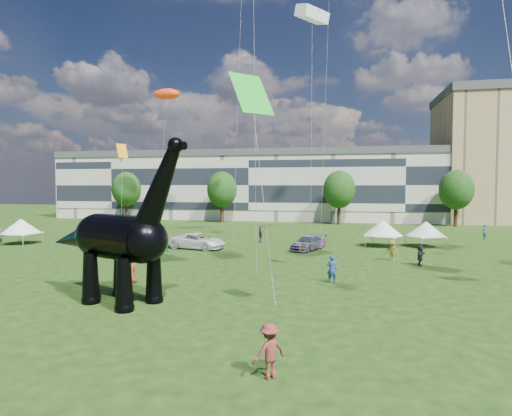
# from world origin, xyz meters

# --- Properties ---
(ground) EXTENTS (220.00, 220.00, 0.00)m
(ground) POSITION_xyz_m (0.00, 0.00, 0.00)
(ground) COLOR #16330C
(ground) RESTS_ON ground
(terrace_row) EXTENTS (78.00, 11.00, 12.00)m
(terrace_row) POSITION_xyz_m (-8.00, 62.00, 6.00)
(terrace_row) COLOR beige
(terrace_row) RESTS_ON ground
(tree_far_left) EXTENTS (5.20, 5.20, 9.44)m
(tree_far_left) POSITION_xyz_m (-30.00, 53.00, 6.29)
(tree_far_left) COLOR #382314
(tree_far_left) RESTS_ON ground
(tree_mid_left) EXTENTS (5.20, 5.20, 9.44)m
(tree_mid_left) POSITION_xyz_m (-12.00, 53.00, 6.29)
(tree_mid_left) COLOR #382314
(tree_mid_left) RESTS_ON ground
(tree_mid_right) EXTENTS (5.20, 5.20, 9.44)m
(tree_mid_right) POSITION_xyz_m (8.00, 53.00, 6.29)
(tree_mid_right) COLOR #382314
(tree_mid_right) RESTS_ON ground
(tree_far_right) EXTENTS (5.20, 5.20, 9.44)m
(tree_far_right) POSITION_xyz_m (26.00, 53.00, 6.29)
(tree_far_right) COLOR #382314
(tree_far_right) RESTS_ON ground
(dinosaur_sculpture) EXTENTS (10.87, 5.77, 9.11)m
(dinosaur_sculpture) POSITION_xyz_m (-3.96, 2.82, 3.44)
(dinosaur_sculpture) COLOR black
(dinosaur_sculpture) RESTS_ON ground
(car_silver) EXTENTS (3.55, 5.06, 1.60)m
(car_silver) POSITION_xyz_m (-14.91, 26.91, 0.80)
(car_silver) COLOR silver
(car_silver) RESTS_ON ground
(car_grey) EXTENTS (4.78, 3.24, 1.49)m
(car_grey) POSITION_xyz_m (-10.38, 22.88, 0.75)
(car_grey) COLOR gray
(car_grey) RESTS_ON ground
(car_white) EXTENTS (6.20, 3.85, 1.60)m
(car_white) POSITION_xyz_m (-5.98, 22.49, 0.80)
(car_white) COLOR white
(car_white) RESTS_ON ground
(car_dark) EXTENTS (3.84, 5.21, 1.40)m
(car_dark) POSITION_xyz_m (5.06, 23.95, 0.70)
(car_dark) COLOR #595960
(car_dark) RESTS_ON ground
(gazebo_near) EXTENTS (5.04, 5.04, 2.80)m
(gazebo_near) POSITION_xyz_m (12.62, 27.81, 1.97)
(gazebo_near) COLOR white
(gazebo_near) RESTS_ON ground
(gazebo_far) EXTENTS (5.13, 5.13, 2.69)m
(gazebo_far) POSITION_xyz_m (17.00, 28.40, 1.89)
(gazebo_far) COLOR white
(gazebo_far) RESTS_ON ground
(gazebo_left) EXTENTS (4.08, 4.08, 2.80)m
(gazebo_left) POSITION_xyz_m (-26.21, 22.15, 1.97)
(gazebo_left) COLOR white
(gazebo_left) RESTS_ON ground
(visitors) EXTENTS (53.66, 42.81, 1.87)m
(visitors) POSITION_xyz_m (0.41, 15.04, 0.90)
(visitors) COLOR #AC5C56
(visitors) RESTS_ON ground
(kites) EXTENTS (58.73, 48.88, 26.70)m
(kites) POSITION_xyz_m (5.35, 26.64, 24.89)
(kites) COLOR #EA0F44
(kites) RESTS_ON ground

